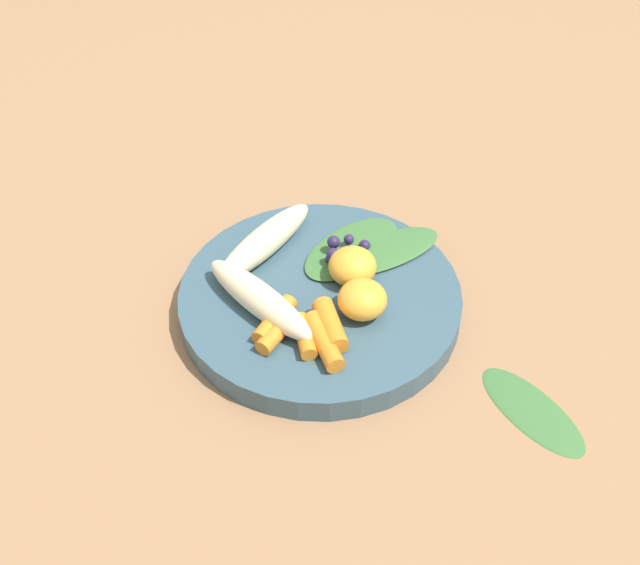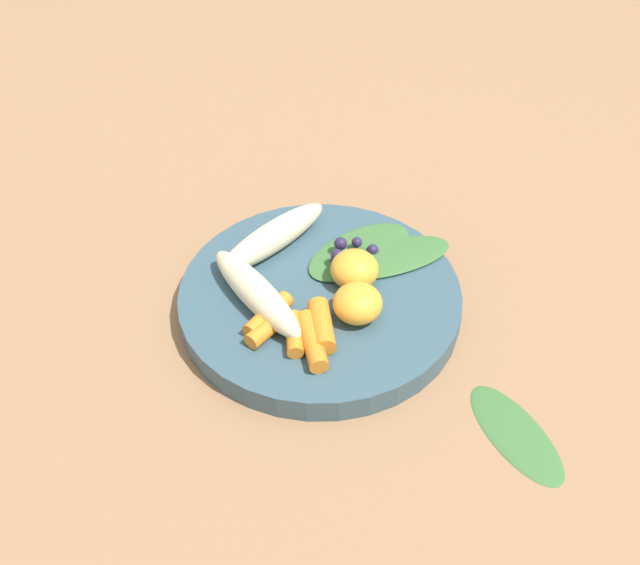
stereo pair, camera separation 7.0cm
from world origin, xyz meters
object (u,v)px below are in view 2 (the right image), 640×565
object	(u,v)px
kale_leaf_stray	(516,432)
orange_segment_near	(356,272)
banana_peeled_left	(256,290)
banana_peeled_right	(274,236)
bowl	(320,300)

from	to	relation	value
kale_leaf_stray	orange_segment_near	bearing A→B (deg)	-166.66
banana_peeled_left	banana_peeled_right	size ratio (longest dim) A/B	1.00
bowl	kale_leaf_stray	size ratio (longest dim) A/B	2.41
orange_segment_near	kale_leaf_stray	distance (m)	0.20
bowl	banana_peeled_left	xyz separation A→B (m)	(-0.00, -0.06, 0.03)
banana_peeled_left	kale_leaf_stray	size ratio (longest dim) A/B	1.23
bowl	banana_peeled_left	distance (m)	0.07
banana_peeled_left	kale_leaf_stray	world-z (taller)	banana_peeled_left
banana_peeled_right	orange_segment_near	world-z (taller)	orange_segment_near
bowl	banana_peeled_right	world-z (taller)	banana_peeled_right
banana_peeled_right	bowl	bearing A→B (deg)	80.26
bowl	kale_leaf_stray	world-z (taller)	bowl
orange_segment_near	banana_peeled_right	bearing A→B (deg)	-142.76
banana_peeled_left	orange_segment_near	distance (m)	0.09
banana_peeled_left	orange_segment_near	size ratio (longest dim) A/B	2.99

